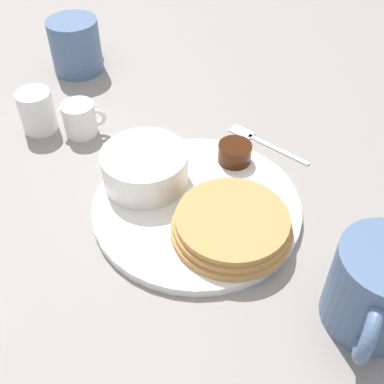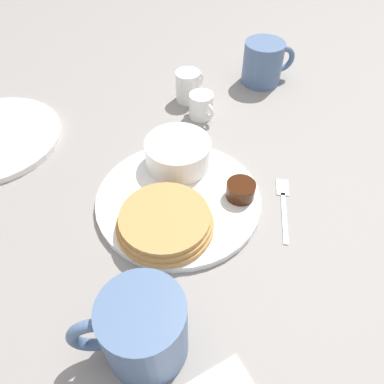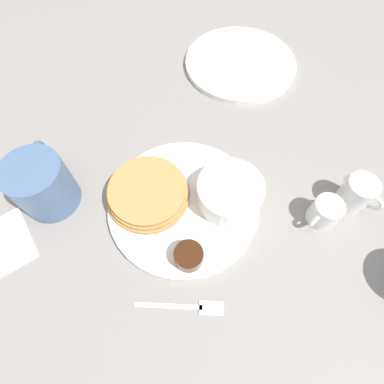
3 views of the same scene
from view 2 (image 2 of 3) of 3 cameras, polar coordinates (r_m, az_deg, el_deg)
name	(u,v)px [view 2 (image 2 of 3)]	position (r m, az deg, el deg)	size (l,w,h in m)	color
ground_plane	(179,202)	(0.60, -2.06, -1.51)	(4.00, 4.00, 0.00)	gray
plate	(178,199)	(0.60, -2.07, -1.13)	(0.26, 0.26, 0.01)	white
pancake_stack	(165,221)	(0.55, -4.15, -4.50)	(0.14, 0.14, 0.03)	#B78447
bowl	(178,152)	(0.63, -2.15, 6.07)	(0.11, 0.11, 0.05)	white
syrup_cup	(241,190)	(0.59, 7.42, 0.29)	(0.05, 0.05, 0.03)	#38190A
butter_ramekin	(187,149)	(0.65, -0.74, 6.62)	(0.04, 0.04, 0.04)	white
coffee_mug	(142,330)	(0.44, -7.67, -20.09)	(0.10, 0.13, 0.10)	slate
creamer_pitcher_near	(201,105)	(0.76, 1.44, 13.06)	(0.07, 0.05, 0.05)	white
creamer_pitcher_far	(188,86)	(0.81, -0.59, 15.86)	(0.05, 0.07, 0.07)	white
fork	(283,201)	(0.62, 13.75, -1.39)	(0.12, 0.07, 0.00)	silver
second_mug	(264,63)	(0.88, 10.88, 18.80)	(0.09, 0.12, 0.09)	slate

